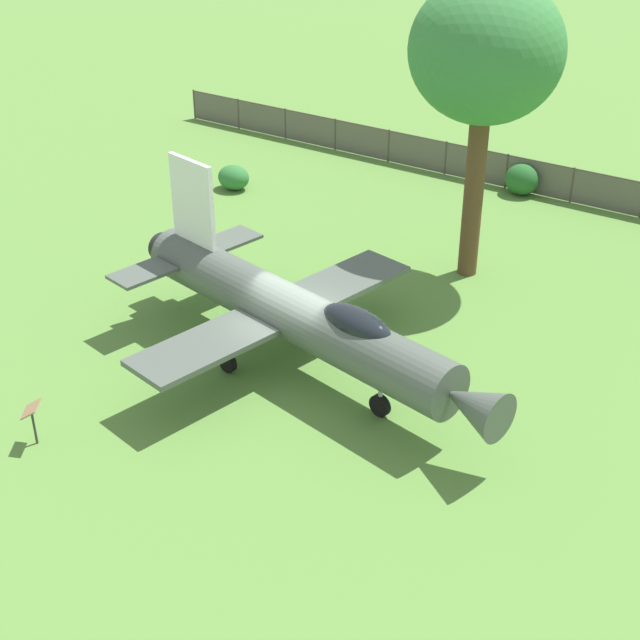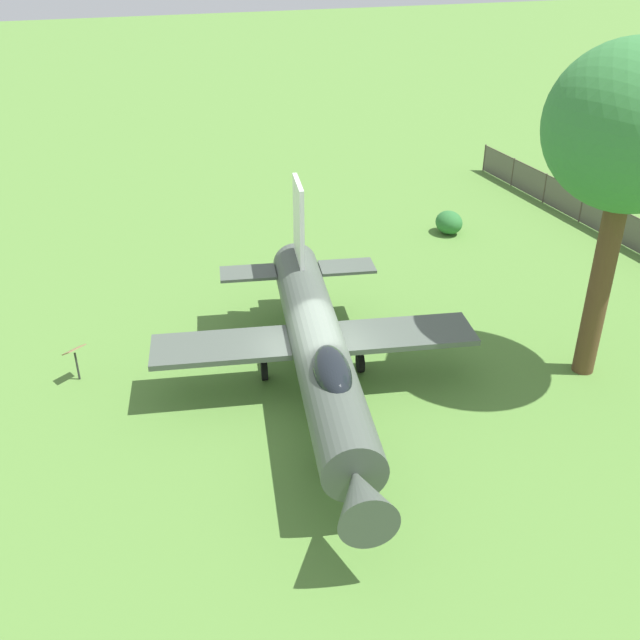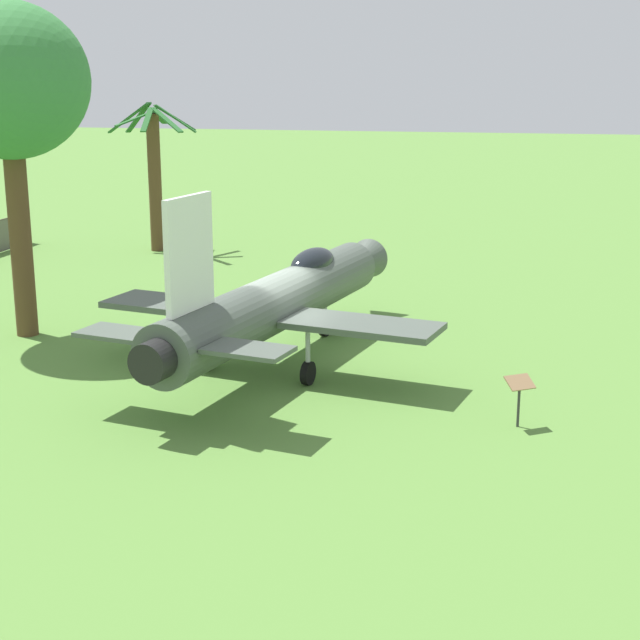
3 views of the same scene
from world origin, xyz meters
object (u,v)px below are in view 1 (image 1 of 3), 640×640
object	(u,v)px
info_plaque	(32,415)
display_jet	(301,316)
shrub_by_tree	(522,180)
shrub_near_fence	(234,178)
shade_tree	(486,54)

from	to	relation	value
info_plaque	display_jet	bearing A→B (deg)	-119.70
display_jet	info_plaque	size ratio (longest dim) A/B	11.14
display_jet	shrub_by_tree	bearing A→B (deg)	102.11
shrub_near_fence	display_jet	bearing A→B (deg)	135.91
shrub_by_tree	shade_tree	bearing A→B (deg)	99.48
display_jet	shrub_near_fence	world-z (taller)	display_jet
shade_tree	info_plaque	xyz separation A→B (m)	(4.72, 14.27, -6.33)
display_jet	info_plaque	bearing A→B (deg)	-107.93
shade_tree	shrub_by_tree	world-z (taller)	shade_tree
display_jet	shrub_near_fence	bearing A→B (deg)	147.68
shrub_near_fence	shrub_by_tree	bearing A→B (deg)	-149.19
shade_tree	shrub_near_fence	xyz separation A→B (m)	(11.06, -1.58, -6.70)
shrub_near_fence	shrub_by_tree	world-z (taller)	shrub_by_tree
shrub_near_fence	info_plaque	xyz separation A→B (m)	(-6.34, 15.86, 0.36)
shade_tree	info_plaque	bearing A→B (deg)	71.71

